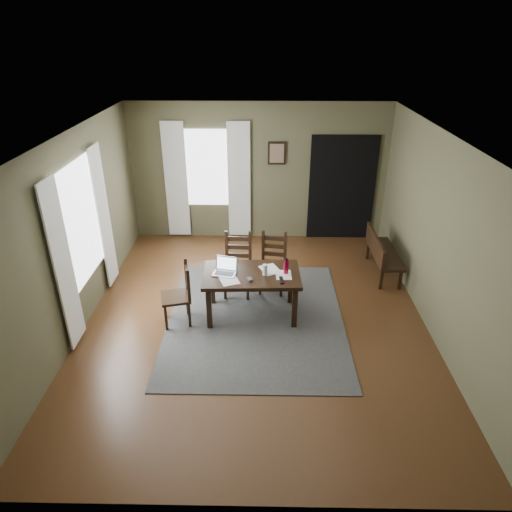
{
  "coord_description": "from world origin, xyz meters",
  "views": [
    {
      "loc": [
        0.11,
        -5.68,
        3.95
      ],
      "look_at": [
        0.0,
        0.3,
        0.9
      ],
      "focal_mm": 32.0,
      "sensor_mm": 36.0,
      "label": 1
    }
  ],
  "objects_px": {
    "dining_table": "(252,278)",
    "laptop": "(225,269)",
    "chair_back_left": "(238,265)",
    "water_bottle": "(286,266)",
    "bench": "(381,251)",
    "chair_end": "(179,295)",
    "chair_back_right": "(273,263)"
  },
  "relations": [
    {
      "from": "chair_back_left",
      "to": "chair_back_right",
      "type": "distance_m",
      "value": 0.58
    },
    {
      "from": "chair_end",
      "to": "water_bottle",
      "type": "height_order",
      "value": "water_bottle"
    },
    {
      "from": "chair_end",
      "to": "water_bottle",
      "type": "bearing_deg",
      "value": 84.18
    },
    {
      "from": "dining_table",
      "to": "chair_end",
      "type": "distance_m",
      "value": 1.08
    },
    {
      "from": "laptop",
      "to": "water_bottle",
      "type": "bearing_deg",
      "value": 12.03
    },
    {
      "from": "dining_table",
      "to": "laptop",
      "type": "relative_size",
      "value": 3.81
    },
    {
      "from": "chair_back_left",
      "to": "water_bottle",
      "type": "relative_size",
      "value": 4.16
    },
    {
      "from": "bench",
      "to": "water_bottle",
      "type": "relative_size",
      "value": 5.2
    },
    {
      "from": "water_bottle",
      "to": "dining_table",
      "type": "bearing_deg",
      "value": -178.73
    },
    {
      "from": "chair_back_right",
      "to": "water_bottle",
      "type": "xyz_separation_m",
      "value": [
        0.17,
        -0.75,
        0.35
      ]
    },
    {
      "from": "bench",
      "to": "laptop",
      "type": "xyz_separation_m",
      "value": [
        -2.6,
        -1.32,
        0.34
      ]
    },
    {
      "from": "chair_back_right",
      "to": "laptop",
      "type": "height_order",
      "value": "chair_back_right"
    },
    {
      "from": "dining_table",
      "to": "chair_back_left",
      "type": "relative_size",
      "value": 1.41
    },
    {
      "from": "chair_back_right",
      "to": "laptop",
      "type": "relative_size",
      "value": 2.58
    },
    {
      "from": "chair_back_left",
      "to": "laptop",
      "type": "bearing_deg",
      "value": -100.0
    },
    {
      "from": "dining_table",
      "to": "water_bottle",
      "type": "height_order",
      "value": "water_bottle"
    },
    {
      "from": "chair_end",
      "to": "laptop",
      "type": "bearing_deg",
      "value": 95.37
    },
    {
      "from": "dining_table",
      "to": "laptop",
      "type": "distance_m",
      "value": 0.41
    },
    {
      "from": "dining_table",
      "to": "chair_back_left",
      "type": "height_order",
      "value": "chair_back_left"
    },
    {
      "from": "chair_back_left",
      "to": "water_bottle",
      "type": "xyz_separation_m",
      "value": [
        0.74,
        -0.63,
        0.33
      ]
    },
    {
      "from": "laptop",
      "to": "bench",
      "type": "bearing_deg",
      "value": 39.64
    },
    {
      "from": "water_bottle",
      "to": "bench",
      "type": "bearing_deg",
      "value": 37.77
    },
    {
      "from": "dining_table",
      "to": "laptop",
      "type": "bearing_deg",
      "value": 174.8
    },
    {
      "from": "dining_table",
      "to": "chair_end",
      "type": "xyz_separation_m",
      "value": [
        -1.04,
        -0.21,
        -0.16
      ]
    },
    {
      "from": "chair_back_left",
      "to": "water_bottle",
      "type": "bearing_deg",
      "value": -37.93
    },
    {
      "from": "bench",
      "to": "chair_end",
      "type": "bearing_deg",
      "value": 115.5
    },
    {
      "from": "dining_table",
      "to": "chair_end",
      "type": "relative_size",
      "value": 1.52
    },
    {
      "from": "chair_back_left",
      "to": "dining_table",
      "type": "bearing_deg",
      "value": -66.85
    },
    {
      "from": "chair_back_right",
      "to": "laptop",
      "type": "distance_m",
      "value": 1.06
    },
    {
      "from": "chair_end",
      "to": "laptop",
      "type": "xyz_separation_m",
      "value": [
        0.66,
        0.23,
        0.31
      ]
    },
    {
      "from": "dining_table",
      "to": "chair_back_right",
      "type": "bearing_deg",
      "value": 64.92
    },
    {
      "from": "chair_back_left",
      "to": "chair_end",
      "type": "bearing_deg",
      "value": -130.34
    }
  ]
}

